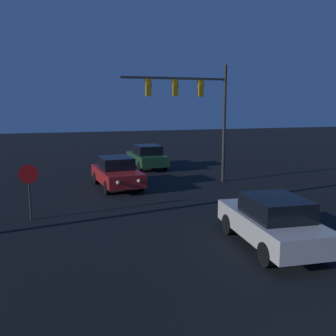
# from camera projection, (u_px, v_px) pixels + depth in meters

# --- Properties ---
(car_near) EXTENTS (2.26, 4.63, 1.65)m
(car_near) POSITION_uv_depth(u_px,v_px,m) (272.00, 221.00, 11.75)
(car_near) COLOR beige
(car_near) RESTS_ON ground_plane
(car_mid) EXTENTS (2.26, 4.63, 1.65)m
(car_mid) POSITION_uv_depth(u_px,v_px,m) (117.00, 172.00, 20.24)
(car_mid) COLOR #B21E1E
(car_mid) RESTS_ON ground_plane
(car_far) EXTENTS (2.06, 4.56, 1.65)m
(car_far) POSITION_uv_depth(u_px,v_px,m) (147.00, 157.00, 26.46)
(car_far) COLOR #1E4728
(car_far) RESTS_ON ground_plane
(traffic_signal_mast) EXTENTS (6.08, 0.30, 6.66)m
(traffic_signal_mast) POSITION_uv_depth(u_px,v_px,m) (196.00, 102.00, 20.78)
(traffic_signal_mast) COLOR #2D2D2D
(traffic_signal_mast) RESTS_ON ground_plane
(stop_sign) EXTENTS (0.73, 0.07, 2.20)m
(stop_sign) POSITION_uv_depth(u_px,v_px,m) (29.00, 182.00, 14.35)
(stop_sign) COLOR #2D2D2D
(stop_sign) RESTS_ON ground_plane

